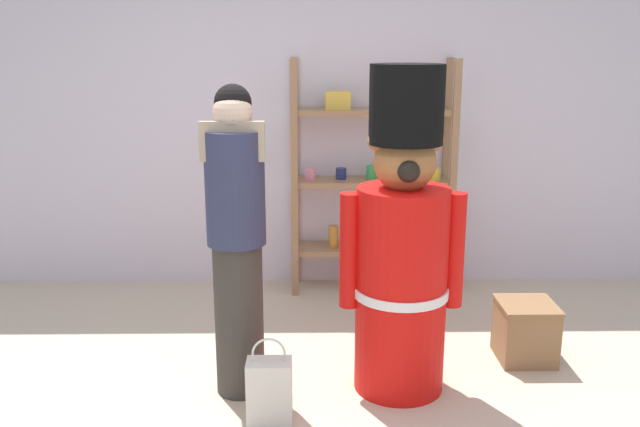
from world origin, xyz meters
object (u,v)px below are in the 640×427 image
merchandise_shelf (373,174)px  shopping_bag (269,390)px  teddy_bear_guard (402,251)px  person_shopper (237,238)px  display_crate (525,331)px

merchandise_shelf → shopping_bag: merchandise_shelf is taller
merchandise_shelf → teddy_bear_guard: size_ratio=1.00×
merchandise_shelf → teddy_bear_guard: teddy_bear_guard is taller
person_shopper → shopping_bag: size_ratio=3.67×
person_shopper → teddy_bear_guard: bearing=1.8°
merchandise_shelf → person_shopper: size_ratio=1.05×
teddy_bear_guard → shopping_bag: 0.99m
merchandise_shelf → shopping_bag: 2.17m
teddy_bear_guard → shopping_bag: teddy_bear_guard is taller
merchandise_shelf → shopping_bag: bearing=-109.4°
merchandise_shelf → teddy_bear_guard: bearing=-89.3°
person_shopper → shopping_bag: bearing=-61.3°
merchandise_shelf → person_shopper: bearing=-118.1°
display_crate → shopping_bag: bearing=-155.7°
shopping_bag → person_shopper: bearing=118.7°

